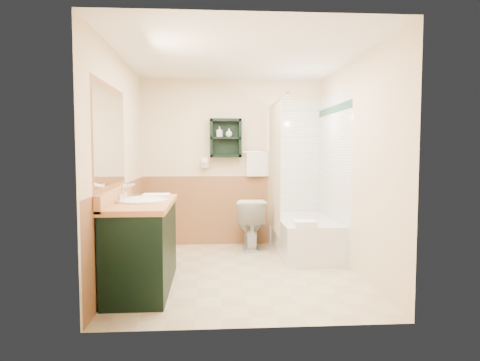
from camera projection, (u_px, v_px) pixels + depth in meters
The scene contains 25 objects.
floor at pixel (239, 273), 4.81m from camera, with size 3.00×3.00×0.00m, color #C8BC92.
back_wall at pixel (232, 162), 6.23m from camera, with size 2.60×0.04×2.40m, color #FEEDC6.
left_wall at pixel (118, 167), 4.63m from camera, with size 0.04×3.00×2.40m, color #FEEDC6.
right_wall at pixel (356, 166), 4.81m from camera, with size 0.04×3.00×2.40m, color #FEEDC6.
ceiling at pixel (239, 54), 4.63m from camera, with size 2.60×3.00×0.04m, color white.
wainscot_left at pixel (122, 230), 4.68m from camera, with size 2.98×2.98×1.00m, color #AA7345, non-canonical shape.
wainscot_back at pixel (232, 210), 6.25m from camera, with size 2.58×2.58×1.00m, color #AA7345, non-canonical shape.
mirror_frame at pixel (110, 137), 4.07m from camera, with size 1.30×1.30×1.00m, color brown, non-canonical shape.
mirror_glass at pixel (110, 137), 4.07m from camera, with size 1.20×1.20×0.90m, color white, non-canonical shape.
tile_right at pixel (333, 175), 5.56m from camera, with size 1.50×1.50×2.10m, color white, non-canonical shape.
tile_back at pixel (302, 172), 6.27m from camera, with size 0.95×0.95×2.10m, color white, non-canonical shape.
tile_accent at pixel (334, 110), 5.50m from camera, with size 1.50×1.50×0.10m, color #13452E, non-canonical shape.
wall_shelf at pixel (226, 138), 6.09m from camera, with size 0.45×0.15×0.55m, color black.
hair_dryer at pixel (205, 163), 6.12m from camera, with size 0.10×0.24×0.18m, color white, non-canonical shape.
towel_bar at pixel (257, 152), 6.18m from camera, with size 0.40×0.06×0.40m, color white, non-canonical shape.
curtain_rod at pixel (277, 101), 5.45m from camera, with size 0.03×0.03×1.60m, color silver.
shower_curtain at pixel (274, 167), 5.68m from camera, with size 1.05×1.05×1.70m, color #C7B496, non-canonical shape.
vanity at pixel (143, 245), 4.25m from camera, with size 0.59×1.38×0.87m, color black.
bathtub at pixel (304, 236), 5.69m from camera, with size 0.72×1.50×0.48m, color silver.
toilet at pixel (250, 223), 5.99m from camera, with size 0.40×0.72×0.70m, color silver.
counter_towel at pixel (156, 196), 4.55m from camera, with size 0.28×0.22×0.04m, color white.
vanity_book at pixel (132, 188), 4.59m from camera, with size 0.15×0.02×0.20m, color black.
tub_towel at pixel (305, 224), 5.02m from camera, with size 0.26×0.21×0.07m, color white.
soap_bottle_a at pixel (220, 135), 6.07m from camera, with size 0.07×0.15×0.07m, color silver.
soap_bottle_b at pixel (229, 134), 6.08m from camera, with size 0.09×0.12×0.09m, color silver.
Camera 1 is at (-0.31, -4.71, 1.38)m, focal length 32.00 mm.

